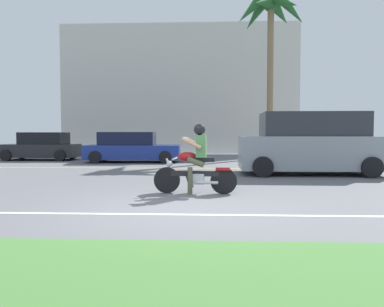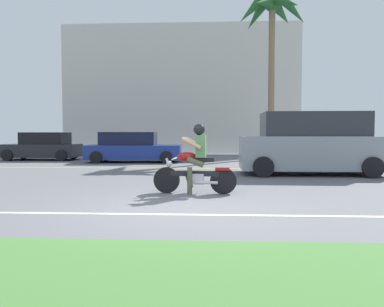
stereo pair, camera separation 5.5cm
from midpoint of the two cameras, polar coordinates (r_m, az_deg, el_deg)
ground at (r=9.71m, az=-0.37°, el=-4.99°), size 56.00×30.00×0.04m
lane_line_near at (r=6.26m, az=-2.05°, el=-9.19°), size 50.40×0.12×0.01m
lane_line_far at (r=14.60m, az=0.64°, el=-2.23°), size 50.40×0.12×0.01m
motorcyclist at (r=8.36m, az=0.40°, el=-1.63°), size 1.85×0.61×1.55m
suv_nearby at (r=13.05m, az=17.26°, el=1.32°), size 4.74×2.33×2.03m
parked_car_0 at (r=20.80m, az=-21.86°, el=0.92°), size 3.79×1.86×1.41m
parked_car_1 at (r=18.07m, az=-9.20°, el=0.84°), size 4.45×2.12×1.42m
palm_tree_0 at (r=22.36m, az=11.74°, el=19.84°), size 4.14×4.10×9.34m
building_far at (r=27.86m, az=-1.77°, el=9.29°), size 16.24×4.00×8.81m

